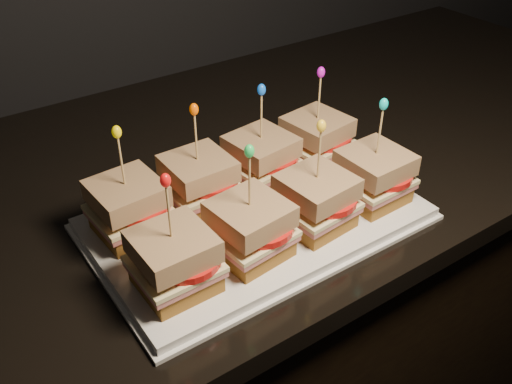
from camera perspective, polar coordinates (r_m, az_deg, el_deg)
granite_slab at (r=0.88m, az=-22.19°, el=-4.22°), size 2.59×0.74×0.04m
platter at (r=0.80m, az=0.00°, el=-2.69°), size 0.44×0.27×0.02m
platter_rim at (r=0.81m, az=0.00°, el=-3.03°), size 0.46×0.29×0.01m
sandwich_0_bread_bot at (r=0.78m, az=-12.37°, el=-3.10°), size 0.09×0.09×0.02m
sandwich_0_ham at (r=0.77m, az=-12.52°, el=-2.18°), size 0.10×0.09×0.01m
sandwich_0_cheese at (r=0.77m, az=-12.58°, el=-1.76°), size 0.10×0.10×0.01m
sandwich_0_tomato at (r=0.76m, az=-11.65°, el=-1.23°), size 0.08×0.08×0.01m
sandwich_0_bread_top at (r=0.75m, az=-12.83°, el=-0.13°), size 0.09×0.09×0.03m
sandwich_0_pick at (r=0.73m, az=-13.28°, el=2.76°), size 0.00×0.00×0.09m
sandwich_0_frill at (r=0.70m, az=-13.76°, el=5.86°), size 0.01×0.01×0.02m
sandwich_1_bread_bot at (r=0.81m, az=-5.62°, el=-0.56°), size 0.09×0.09×0.02m
sandwich_1_ham at (r=0.80m, az=-5.68°, el=0.35°), size 0.09×0.09×0.01m
sandwich_1_cheese at (r=0.80m, az=-5.71°, el=0.76°), size 0.10×0.09×0.01m
sandwich_1_tomato at (r=0.80m, az=-4.78°, el=1.29°), size 0.08×0.08×0.01m
sandwich_1_bread_top at (r=0.79m, az=-5.82°, el=2.37°), size 0.09×0.09×0.03m
sandwich_1_pick at (r=0.76m, az=-6.01°, el=5.20°), size 0.00×0.00×0.09m
sandwich_1_frill at (r=0.74m, az=-6.22°, el=8.22°), size 0.01×0.01×0.02m
sandwich_2_bread_bot at (r=0.86m, az=0.50°, el=1.75°), size 0.09×0.09×0.02m
sandwich_2_ham at (r=0.85m, az=0.51°, el=2.63°), size 0.10×0.10×0.01m
sandwich_2_cheese at (r=0.85m, az=0.51°, el=3.04°), size 0.11×0.10×0.01m
sandwich_2_tomato at (r=0.84m, az=1.42°, el=3.53°), size 0.08×0.08×0.01m
sandwich_2_bread_top at (r=0.83m, az=0.52°, el=4.59°), size 0.10×0.10×0.03m
sandwich_2_pick at (r=0.81m, az=0.54°, el=7.31°), size 0.00×0.00×0.09m
sandwich_2_frill at (r=0.79m, az=0.56°, el=10.20°), size 0.01×0.01×0.02m
sandwich_3_bread_bot at (r=0.91m, az=5.96°, el=3.79°), size 0.09×0.09×0.02m
sandwich_3_ham at (r=0.91m, az=6.02°, el=4.64°), size 0.10×0.10×0.01m
sandwich_3_cheese at (r=0.90m, az=6.04°, el=5.02°), size 0.11×0.10×0.01m
sandwich_3_tomato at (r=0.90m, az=6.90°, el=5.48°), size 0.08×0.08×0.01m
sandwich_3_bread_top at (r=0.89m, az=6.15°, el=6.51°), size 0.10×0.10×0.03m
sandwich_3_pick at (r=0.87m, az=6.33°, el=9.09°), size 0.00×0.00×0.09m
sandwich_3_frill at (r=0.85m, az=6.52°, el=11.82°), size 0.01×0.01×0.02m
sandwich_4_bread_bot at (r=0.69m, az=-8.00°, el=-8.52°), size 0.09×0.09×0.02m
sandwich_4_ham at (r=0.68m, az=-8.10°, el=-7.55°), size 0.09×0.09×0.01m
sandwich_4_cheese at (r=0.67m, az=-8.15°, el=-7.11°), size 0.10×0.09×0.01m
sandwich_4_tomato at (r=0.67m, az=-7.05°, el=-6.54°), size 0.08×0.08×0.01m
sandwich_4_bread_top at (r=0.66m, az=-8.34°, el=-5.38°), size 0.09×0.09×0.03m
sandwich_4_pick at (r=0.63m, az=-8.68°, el=-2.27°), size 0.00×0.00×0.09m
sandwich_4_frill at (r=0.60m, az=-9.05°, el=1.15°), size 0.01×0.01×0.02m
sandwich_5_bread_bot at (r=0.73m, az=-0.60°, el=-5.35°), size 0.09×0.09×0.02m
sandwich_5_ham at (r=0.72m, az=-0.61°, el=-4.39°), size 0.10×0.10×0.01m
sandwich_5_cheese at (r=0.71m, az=-0.61°, el=-3.96°), size 0.10×0.10×0.01m
sandwich_5_tomato at (r=0.71m, az=0.46°, el=-3.39°), size 0.08×0.08×0.01m
sandwich_5_bread_top at (r=0.70m, az=-0.62°, el=-2.25°), size 0.09×0.09×0.03m
sandwich_5_pick at (r=0.67m, az=-0.65°, el=0.80°), size 0.00×0.00×0.09m
sandwich_5_frill at (r=0.65m, az=-0.67°, el=4.11°), size 0.01×0.01×0.02m
sandwich_6_bread_bot at (r=0.78m, az=5.88°, el=-2.48°), size 0.09×0.09×0.02m
sandwich_6_ham at (r=0.77m, az=5.95°, el=-1.54°), size 0.10×0.10×0.01m
sandwich_6_cheese at (r=0.76m, az=5.98°, el=-1.12°), size 0.10×0.10×0.01m
sandwich_6_tomato at (r=0.76m, az=7.00°, el=-0.58°), size 0.08×0.08×0.01m
sandwich_6_bread_top at (r=0.75m, az=6.10°, el=0.53°), size 0.09×0.09×0.03m
sandwich_6_pick at (r=0.72m, az=6.32°, el=3.45°), size 0.00×0.00×0.09m
sandwich_6_frill at (r=0.70m, az=6.55°, el=6.58°), size 0.01×0.01×0.02m
sandwich_7_bread_bot at (r=0.84m, az=11.47°, el=0.04°), size 0.09×0.09×0.02m
sandwich_7_ham at (r=0.83m, az=11.59°, el=0.93°), size 0.10×0.09×0.01m
sandwich_7_cheese at (r=0.83m, az=11.65°, el=1.34°), size 0.10×0.09×0.01m
sandwich_7_tomato at (r=0.83m, az=12.59°, el=1.84°), size 0.08×0.08×0.01m
sandwich_7_bread_top at (r=0.81m, az=11.87°, el=2.90°), size 0.09×0.09×0.03m
sandwich_7_pick at (r=0.79m, az=12.25°, el=5.65°), size 0.00×0.00×0.09m
sandwich_7_frill at (r=0.77m, az=12.66°, el=8.57°), size 0.01×0.01×0.02m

